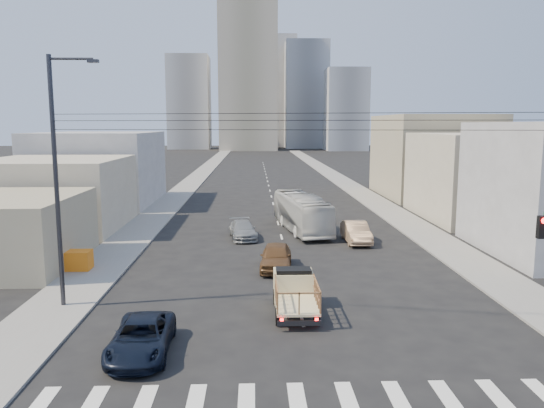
{
  "coord_description": "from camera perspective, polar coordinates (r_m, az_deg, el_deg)",
  "views": [
    {
      "loc": [
        -2.17,
        -21.19,
        8.8
      ],
      "look_at": [
        -0.95,
        14.3,
        3.5
      ],
      "focal_mm": 35.0,
      "sensor_mm": 36.0,
      "label": 1
    }
  ],
  "objects": [
    {
      "name": "bldg_left_near",
      "position": [
        37.37,
        -27.03,
        -2.63
      ],
      "size": [
        9.0,
        10.0,
        4.4
      ],
      "primitive_type": "cube",
      "color": "tan",
      "rests_on": "ground"
    },
    {
      "name": "high_rise_tower",
      "position": [
        192.37,
        -2.59,
        14.81
      ],
      "size": [
        20.0,
        20.0,
        60.0
      ],
      "primitive_type": "cube",
      "color": "gray",
      "rests_on": "ground"
    },
    {
      "name": "midrise_nw",
      "position": [
        202.77,
        -8.87,
        10.71
      ],
      "size": [
        15.0,
        15.0,
        34.0
      ],
      "primitive_type": "cube",
      "color": "gray",
      "rests_on": "ground"
    },
    {
      "name": "sidewalk_right",
      "position": [
        92.66,
        6.69,
        3.02
      ],
      "size": [
        3.5,
        180.0,
        0.12
      ],
      "primitive_type": "cube",
      "color": "gray",
      "rests_on": "ground"
    },
    {
      "name": "lane_dashes",
      "position": [
        74.75,
        -0.29,
        1.73
      ],
      "size": [
        0.15,
        104.0,
        0.01
      ],
      "color": "silver",
      "rests_on": "ground"
    },
    {
      "name": "crate_stack",
      "position": [
        34.43,
        -20.35,
        -5.68
      ],
      "size": [
        1.8,
        1.2,
        1.14
      ],
      "color": "orange",
      "rests_on": "sidewalk_left"
    },
    {
      "name": "bldg_right_mid",
      "position": [
        53.97,
        21.74,
        2.78
      ],
      "size": [
        11.0,
        14.0,
        8.0
      ],
      "primitive_type": "cube",
      "color": "#B0A58D",
      "rests_on": "ground"
    },
    {
      "name": "sedan_tan",
      "position": [
        40.6,
        9.02,
        -3.01
      ],
      "size": [
        1.71,
        4.77,
        1.57
      ],
      "primitive_type": "imported",
      "rotation": [
        0.0,
        0.0,
        0.01
      ],
      "color": "tan",
      "rests_on": "ground"
    },
    {
      "name": "bldg_right_far",
      "position": [
        68.96,
        16.85,
        4.97
      ],
      "size": [
        12.0,
        16.0,
        10.0
      ],
      "primitive_type": "cube",
      "color": "tan",
      "rests_on": "ground"
    },
    {
      "name": "city_bus",
      "position": [
        44.6,
        3.19,
        -0.91
      ],
      "size": [
        4.28,
        11.25,
        3.06
      ],
      "primitive_type": "imported",
      "rotation": [
        0.0,
        0.0,
        0.16
      ],
      "color": "beige",
      "rests_on": "ground"
    },
    {
      "name": "midrise_east",
      "position": [
        189.02,
        7.95,
        9.99
      ],
      "size": [
        14.0,
        14.0,
        28.0
      ],
      "primitive_type": "cube",
      "color": "gray",
      "rests_on": "ground"
    },
    {
      "name": "ground",
      "position": [
        23.05,
        3.68,
        -13.98
      ],
      "size": [
        420.0,
        420.0,
        0.0
      ],
      "primitive_type": "plane",
      "color": "black",
      "rests_on": "ground"
    },
    {
      "name": "streetlamp_left",
      "position": [
        26.94,
        -22.02,
        2.83
      ],
      "size": [
        2.36,
        0.25,
        12.0
      ],
      "color": "#2D2D33",
      "rests_on": "ground"
    },
    {
      "name": "midrise_ne",
      "position": [
        207.48,
        3.69,
        11.57
      ],
      "size": [
        16.0,
        16.0,
        40.0
      ],
      "primitive_type": "cube",
      "color": "gray",
      "rests_on": "ground"
    },
    {
      "name": "flatbed_pickup",
      "position": [
        25.35,
        2.48,
        -9.22
      ],
      "size": [
        1.95,
        4.41,
        1.9
      ],
      "color": "beige",
      "rests_on": "ground"
    },
    {
      "name": "sedan_grey",
      "position": [
        41.55,
        -3.16,
        -2.8
      ],
      "size": [
        2.52,
        4.88,
        1.35
      ],
      "primitive_type": "imported",
      "rotation": [
        0.0,
        0.0,
        0.14
      ],
      "color": "gray",
      "rests_on": "ground"
    },
    {
      "name": "overhead_wires",
      "position": [
        22.8,
        3.53,
        8.89
      ],
      "size": [
        23.01,
        5.02,
        0.72
      ],
      "color": "black",
      "rests_on": "ground"
    },
    {
      "name": "sidewalk_left",
      "position": [
        92.11,
        -7.94,
        2.97
      ],
      "size": [
        3.5,
        180.0,
        0.12
      ],
      "primitive_type": "cube",
      "color": "gray",
      "rests_on": "ground"
    },
    {
      "name": "bldg_left_far",
      "position": [
        62.82,
        -18.02,
        3.69
      ],
      "size": [
        12.0,
        16.0,
        8.0
      ],
      "primitive_type": "cube",
      "color": "#959597",
      "rests_on": "ground"
    },
    {
      "name": "navy_pickup",
      "position": [
        21.72,
        -13.88,
        -13.77
      ],
      "size": [
        2.33,
        4.85,
        1.33
      ],
      "primitive_type": "imported",
      "rotation": [
        0.0,
        0.0,
        0.03
      ],
      "color": "black",
      "rests_on": "ground"
    },
    {
      "name": "midrise_back",
      "position": [
        221.74,
        0.15,
        11.91
      ],
      "size": [
        18.0,
        18.0,
        44.0
      ],
      "primitive_type": "cube",
      "color": "#959597",
      "rests_on": "ground"
    },
    {
      "name": "sedan_brown",
      "position": [
        32.72,
        0.45,
        -5.68
      ],
      "size": [
        2.22,
        4.76,
        1.58
      ],
      "primitive_type": "imported",
      "rotation": [
        0.0,
        0.0,
        -0.08
      ],
      "color": "brown",
      "rests_on": "ground"
    },
    {
      "name": "bldg_left_mid",
      "position": [
        48.58,
        -22.23,
        1.0
      ],
      "size": [
        11.0,
        12.0,
        6.0
      ],
      "primitive_type": "cube",
      "color": "#B0A58D",
      "rests_on": "ground"
    }
  ]
}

